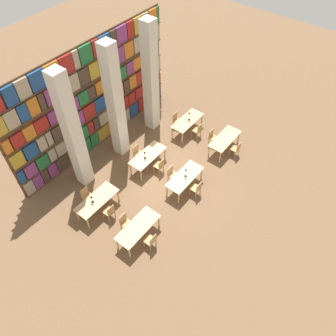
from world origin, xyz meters
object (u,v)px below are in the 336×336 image
object	(u,v)px
desk_lamp_1	(92,198)
reading_table_3	(97,201)
chair_2	(196,188)
chair_3	(172,174)
desk_lamp_0	(186,172)
desk_lamp_3	(189,115)
chair_5	(213,137)
desk_lamp_2	(145,154)
reading_table_2	(225,140)
pillar_right	(150,79)
chair_1	(125,222)
pillar_left	(73,134)
chair_8	(159,165)
chair_4	(236,149)
chair_7	(87,195)
chair_6	(109,211)
chair_9	(138,153)
reading_table_5	(187,122)
reading_table_1	(185,178)
reading_table_0	(138,228)
chair_10	(198,130)
chair_0	(151,241)
chair_11	(177,120)
reading_table_4	(148,156)
pillar_center	(115,104)

from	to	relation	value
desk_lamp_1	reading_table_3	bearing A→B (deg)	-11.85
chair_2	chair_3	world-z (taller)	same
desk_lamp_0	desk_lamp_3	xyz separation A→B (m)	(3.34, 2.18, -0.00)
chair_5	desk_lamp_2	size ratio (longest dim) A/B	2.06
reading_table_2	chair_5	distance (m)	0.73
pillar_right	chair_1	distance (m)	7.23
pillar_left	chair_8	bearing A→B (deg)	-44.51
chair_3	chair_4	distance (m)	3.66
chair_7	chair_8	size ratio (longest dim) A/B	1.00
chair_6	chair_9	distance (m)	3.66
chair_2	reading_table_3	size ratio (longest dim) A/B	0.44
reading_table_5	chair_9	bearing A→B (deg)	167.55
chair_1	chair_3	world-z (taller)	same
reading_table_1	chair_4	xyz separation A→B (m)	(3.28, -0.83, -0.20)
chair_7	chair_6	bearing A→B (deg)	90.00
reading_table_2	desk_lamp_2	xyz separation A→B (m)	(-3.54, 2.33, 0.38)
reading_table_0	desk_lamp_3	world-z (taller)	desk_lamp_3
desk_lamp_2	chair_6	bearing A→B (deg)	-168.41
desk_lamp_0	chair_10	size ratio (longest dim) A/B	0.56
chair_5	chair_0	bearing A→B (deg)	11.19
chair_0	chair_3	xyz separation A→B (m)	(3.31, 1.45, 0.00)
reading_table_5	chair_11	size ratio (longest dim) A/B	2.25
chair_4	reading_table_3	xyz separation A→B (m)	(-6.67, 3.08, 0.20)
chair_7	reading_table_5	bearing A→B (deg)	173.55
chair_7	chair_3	bearing A→B (deg)	146.03
desk_lamp_0	chair_9	size ratio (longest dim) A/B	0.56
reading_table_1	chair_6	size ratio (longest dim) A/B	2.25
reading_table_4	chair_1	bearing A→B (deg)	-154.84
chair_8	chair_11	distance (m)	3.51
desk_lamp_0	reading_table_3	world-z (taller)	desk_lamp_0
reading_table_0	chair_7	distance (m)	3.01
chair_5	reading_table_3	xyz separation A→B (m)	(-6.67, 1.69, 0.20)
desk_lamp_3	reading_table_3	bearing A→B (deg)	179.17
reading_table_3	reading_table_4	xyz separation A→B (m)	(3.38, -0.03, 0.00)
chair_1	reading_table_4	world-z (taller)	chair_1
chair_0	chair_4	size ratio (longest dim) A/B	1.00
chair_5	chair_11	bearing A→B (deg)	-88.99
pillar_right	chair_9	distance (m)	3.72
chair_9	chair_2	bearing A→B (deg)	89.09
chair_4	reading_table_5	size ratio (longest dim) A/B	0.44
chair_0	reading_table_1	world-z (taller)	chair_0
pillar_center	desk_lamp_3	world-z (taller)	pillar_center
chair_9	chair_10	world-z (taller)	same
desk_lamp_0	reading_table_3	size ratio (longest dim) A/B	0.25
chair_5	reading_table_5	xyz separation A→B (m)	(-0.00, 1.63, 0.20)
chair_8	reading_table_4	bearing A→B (deg)	91.94
desk_lamp_0	desk_lamp_2	world-z (taller)	desk_lamp_0
chair_7	chair_8	distance (m)	3.68
reading_table_0	chair_5	bearing A→B (deg)	5.33
reading_table_0	chair_9	bearing A→B (deg)	41.67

